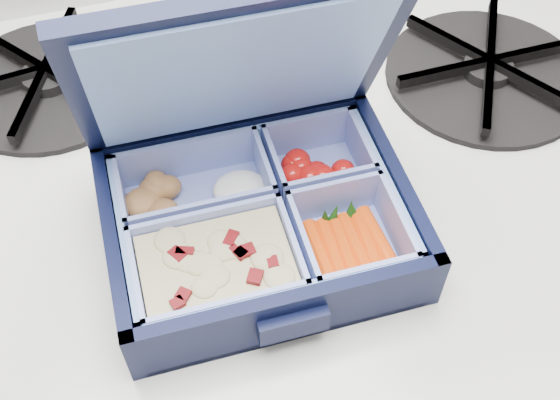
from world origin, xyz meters
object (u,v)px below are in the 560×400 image
object	(u,v)px
stove	(301,376)
burner_grate	(488,67)
fork	(240,102)
bento_box	(259,222)

from	to	relation	value
stove	burner_grate	xyz separation A→B (m)	(0.18, 0.03, 0.48)
fork	burner_grate	bearing A→B (deg)	37.55
stove	burner_grate	distance (m)	0.52
bento_box	fork	world-z (taller)	bento_box
stove	bento_box	world-z (taller)	bento_box
bento_box	fork	bearing A→B (deg)	81.93
burner_grate	fork	distance (m)	0.23
bento_box	burner_grate	size ratio (longest dim) A/B	1.19
stove	burner_grate	bearing A→B (deg)	10.30
burner_grate	stove	bearing A→B (deg)	-169.70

